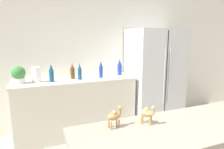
{
  "coord_description": "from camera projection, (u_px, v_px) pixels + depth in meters",
  "views": [
    {
      "loc": [
        -0.9,
        -0.73,
        1.62
      ],
      "look_at": [
        -0.08,
        1.35,
        1.18
      ],
      "focal_mm": 32.0,
      "sensor_mm": 36.0,
      "label": 1
    }
  ],
  "objects": [
    {
      "name": "back_bottle_3",
      "position": [
        101.0,
        69.0,
        3.26
      ],
      "size": [
        0.06,
        0.06,
        0.28
      ],
      "color": "navy",
      "rests_on": "back_counter"
    },
    {
      "name": "back_counter",
      "position": [
        76.0,
        106.0,
        3.3
      ],
      "size": [
        1.91,
        0.63,
        0.94
      ],
      "color": "silver",
      "rests_on": "ground_plane"
    },
    {
      "name": "refrigerator",
      "position": [
        154.0,
        77.0,
        3.68
      ],
      "size": [
        0.92,
        0.73,
        1.73
      ],
      "color": "silver",
      "rests_on": "ground_plane"
    },
    {
      "name": "back_bottle_4",
      "position": [
        72.0,
        71.0,
        3.19
      ],
      "size": [
        0.07,
        0.07,
        0.25
      ],
      "color": "brown",
      "rests_on": "back_counter"
    },
    {
      "name": "potted_plant",
      "position": [
        19.0,
        75.0,
        2.85
      ],
      "size": [
        0.19,
        0.19,
        0.25
      ],
      "color": "silver",
      "rests_on": "back_counter"
    },
    {
      "name": "wall_back",
      "position": [
        88.0,
        55.0,
        3.55
      ],
      "size": [
        8.0,
        0.06,
        2.55
      ],
      "color": "white",
      "rests_on": "ground_plane"
    },
    {
      "name": "camel_figurine",
      "position": [
        115.0,
        116.0,
        1.36
      ],
      "size": [
        0.12,
        0.07,
        0.14
      ],
      "color": "#A87F4C",
      "rests_on": "bar_counter"
    },
    {
      "name": "back_bottle_1",
      "position": [
        120.0,
        67.0,
        3.47
      ],
      "size": [
        0.08,
        0.08,
        0.28
      ],
      "color": "navy",
      "rests_on": "back_counter"
    },
    {
      "name": "camel_figurine_second",
      "position": [
        147.0,
        113.0,
        1.41
      ],
      "size": [
        0.1,
        0.11,
        0.14
      ],
      "color": "tan",
      "rests_on": "bar_counter"
    },
    {
      "name": "back_bottle_2",
      "position": [
        51.0,
        73.0,
        2.96
      ],
      "size": [
        0.07,
        0.07,
        0.27
      ],
      "color": "navy",
      "rests_on": "back_counter"
    },
    {
      "name": "paper_towel_roll",
      "position": [
        36.0,
        75.0,
        2.95
      ],
      "size": [
        0.12,
        0.12,
        0.22
      ],
      "color": "white",
      "rests_on": "back_counter"
    },
    {
      "name": "back_bottle_0",
      "position": [
        80.0,
        72.0,
        3.12
      ],
      "size": [
        0.06,
        0.06,
        0.26
      ],
      "color": "navy",
      "rests_on": "back_counter"
    }
  ]
}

